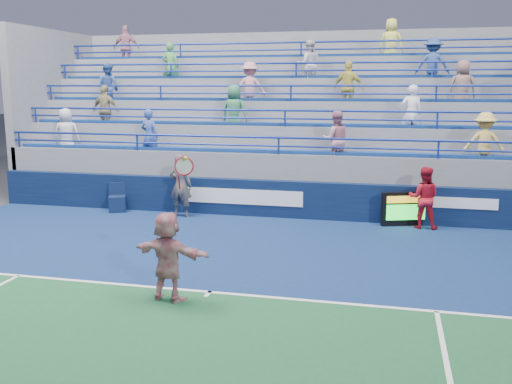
% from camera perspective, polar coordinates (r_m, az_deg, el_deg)
% --- Properties ---
extents(ground, '(120.00, 120.00, 0.00)m').
position_cam_1_polar(ground, '(10.94, -4.67, -10.04)').
color(ground, '#333538').
extents(sponsor_wall, '(18.00, 0.32, 1.10)m').
position_cam_1_polar(sponsor_wall, '(16.86, 2.12, -0.70)').
color(sponsor_wall, '#091536').
rests_on(sponsor_wall, ground).
extents(bleacher_stand, '(18.00, 5.60, 6.13)m').
position_cam_1_polar(bleacher_stand, '(20.38, 4.18, 4.07)').
color(bleacher_stand, slate).
rests_on(bleacher_stand, ground).
extents(serve_speed_board, '(1.36, 0.61, 0.96)m').
position_cam_1_polar(serve_speed_board, '(16.35, 14.79, -1.65)').
color(serve_speed_board, black).
rests_on(serve_speed_board, ground).
extents(judge_chair, '(0.66, 0.68, 0.89)m').
position_cam_1_polar(judge_chair, '(18.13, -13.67, -1.05)').
color(judge_chair, '#0C1A3B').
rests_on(judge_chair, ground).
extents(tennis_player, '(1.60, 0.79, 2.66)m').
position_cam_1_polar(tennis_player, '(10.42, -8.80, -6.37)').
color(tennis_player, silver).
rests_on(tennis_player, ground).
extents(line_judge, '(0.70, 0.47, 1.88)m').
position_cam_1_polar(line_judge, '(17.02, -7.56, 0.66)').
color(line_judge, '#141A38').
rests_on(line_judge, ground).
extents(ball_girl, '(0.89, 0.72, 1.70)m').
position_cam_1_polar(ball_girl, '(16.13, 16.44, -0.56)').
color(ball_girl, '#B51426').
rests_on(ball_girl, ground).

